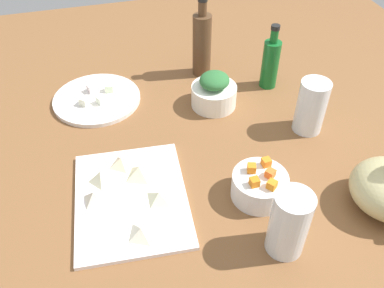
{
  "coord_description": "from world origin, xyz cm",
  "views": [
    {
      "loc": [
        68.15,
        -18.99,
        72.51
      ],
      "look_at": [
        0.0,
        0.0,
        8.0
      ],
      "focal_mm": 38.58,
      "sensor_mm": 36.0,
      "label": 1
    }
  ],
  "objects_px": {
    "bottle_0": "(202,43)",
    "drinking_glass_1": "(311,107)",
    "plate_tofu": "(97,99)",
    "bowl_carrots": "(259,186)",
    "bottle_1": "(270,62)",
    "drinking_glass_0": "(289,223)",
    "bowl_greens": "(214,96)",
    "cutting_board": "(131,199)"
  },
  "relations": [
    {
      "from": "cutting_board",
      "to": "bowl_greens",
      "type": "relative_size",
      "value": 2.45
    },
    {
      "from": "plate_tofu",
      "to": "bowl_carrots",
      "type": "bearing_deg",
      "value": 34.24
    },
    {
      "from": "bowl_carrots",
      "to": "bottle_1",
      "type": "bearing_deg",
      "value": 154.05
    },
    {
      "from": "bowl_greens",
      "to": "bottle_0",
      "type": "xyz_separation_m",
      "value": [
        -0.17,
        0.01,
        0.07
      ]
    },
    {
      "from": "bottle_1",
      "to": "bowl_greens",
      "type": "bearing_deg",
      "value": -74.83
    },
    {
      "from": "plate_tofu",
      "to": "drinking_glass_0",
      "type": "relative_size",
      "value": 1.67
    },
    {
      "from": "bowl_greens",
      "to": "bottle_0",
      "type": "distance_m",
      "value": 0.18
    },
    {
      "from": "bowl_carrots",
      "to": "bottle_0",
      "type": "xyz_separation_m",
      "value": [
        -0.51,
        0.02,
        0.07
      ]
    },
    {
      "from": "drinking_glass_1",
      "to": "plate_tofu",
      "type": "bearing_deg",
      "value": -117.61
    },
    {
      "from": "cutting_board",
      "to": "drinking_glass_1",
      "type": "xyz_separation_m",
      "value": [
        -0.12,
        0.48,
        0.07
      ]
    },
    {
      "from": "drinking_glass_0",
      "to": "drinking_glass_1",
      "type": "bearing_deg",
      "value": 146.2
    },
    {
      "from": "bottle_0",
      "to": "bowl_carrots",
      "type": "bearing_deg",
      "value": -2.4
    },
    {
      "from": "drinking_glass_0",
      "to": "drinking_glass_1",
      "type": "xyz_separation_m",
      "value": [
        -0.31,
        0.21,
        -0.0
      ]
    },
    {
      "from": "drinking_glass_0",
      "to": "drinking_glass_1",
      "type": "relative_size",
      "value": 1.03
    },
    {
      "from": "bowl_carrots",
      "to": "drinking_glass_0",
      "type": "height_order",
      "value": "drinking_glass_0"
    },
    {
      "from": "plate_tofu",
      "to": "bottle_0",
      "type": "xyz_separation_m",
      "value": [
        -0.06,
        0.33,
        0.09
      ]
    },
    {
      "from": "plate_tofu",
      "to": "drinking_glass_1",
      "type": "xyz_separation_m",
      "value": [
        0.27,
        0.51,
        0.07
      ]
    },
    {
      "from": "plate_tofu",
      "to": "bottle_1",
      "type": "height_order",
      "value": "bottle_1"
    },
    {
      "from": "bottle_0",
      "to": "bottle_1",
      "type": "relative_size",
      "value": 1.26
    },
    {
      "from": "cutting_board",
      "to": "bottle_1",
      "type": "distance_m",
      "value": 0.57
    },
    {
      "from": "plate_tofu",
      "to": "bowl_greens",
      "type": "xyz_separation_m",
      "value": [
        0.11,
        0.31,
        0.02
      ]
    },
    {
      "from": "plate_tofu",
      "to": "bowl_greens",
      "type": "distance_m",
      "value": 0.33
    },
    {
      "from": "plate_tofu",
      "to": "bottle_0",
      "type": "bearing_deg",
      "value": 100.74
    },
    {
      "from": "bottle_1",
      "to": "bottle_0",
      "type": "bearing_deg",
      "value": -124.98
    },
    {
      "from": "plate_tofu",
      "to": "bowl_carrots",
      "type": "xyz_separation_m",
      "value": [
        0.45,
        0.3,
        0.02
      ]
    },
    {
      "from": "drinking_glass_1",
      "to": "bottle_0",
      "type": "bearing_deg",
      "value": -150.44
    },
    {
      "from": "bowl_carrots",
      "to": "drinking_glass_0",
      "type": "bearing_deg",
      "value": -0.71
    },
    {
      "from": "plate_tofu",
      "to": "bottle_0",
      "type": "height_order",
      "value": "bottle_0"
    },
    {
      "from": "bowl_greens",
      "to": "bottle_1",
      "type": "xyz_separation_m",
      "value": [
        -0.05,
        0.18,
        0.05
      ]
    },
    {
      "from": "cutting_board",
      "to": "bowl_carrots",
      "type": "height_order",
      "value": "bowl_carrots"
    },
    {
      "from": "plate_tofu",
      "to": "bowl_greens",
      "type": "height_order",
      "value": "bowl_greens"
    },
    {
      "from": "cutting_board",
      "to": "bottle_1",
      "type": "relative_size",
      "value": 1.59
    },
    {
      "from": "cutting_board",
      "to": "plate_tofu",
      "type": "distance_m",
      "value": 0.39
    },
    {
      "from": "bottle_0",
      "to": "drinking_glass_1",
      "type": "relative_size",
      "value": 1.69
    },
    {
      "from": "plate_tofu",
      "to": "bowl_carrots",
      "type": "height_order",
      "value": "bowl_carrots"
    },
    {
      "from": "plate_tofu",
      "to": "bowl_greens",
      "type": "bearing_deg",
      "value": 71.17
    },
    {
      "from": "drinking_glass_0",
      "to": "plate_tofu",
      "type": "bearing_deg",
      "value": -152.53
    },
    {
      "from": "bottle_0",
      "to": "cutting_board",
      "type": "bearing_deg",
      "value": -33.03
    },
    {
      "from": "bowl_greens",
      "to": "bottle_1",
      "type": "bearing_deg",
      "value": 105.17
    },
    {
      "from": "plate_tofu",
      "to": "drinking_glass_1",
      "type": "bearing_deg",
      "value": 62.39
    },
    {
      "from": "bottle_1",
      "to": "plate_tofu",
      "type": "bearing_deg",
      "value": -96.5
    },
    {
      "from": "bottle_1",
      "to": "cutting_board",
      "type": "bearing_deg",
      "value": -54.34
    }
  ]
}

